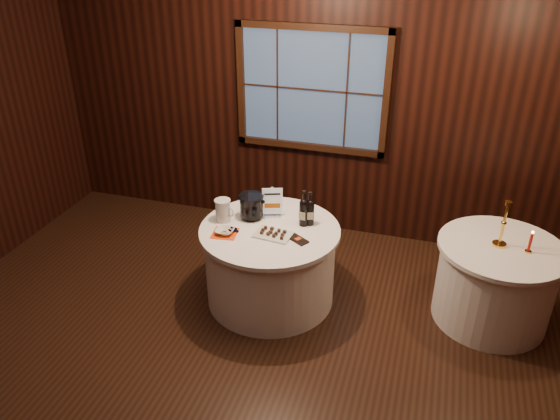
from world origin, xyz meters
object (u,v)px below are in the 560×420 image
(side_table, at_px, (494,282))
(chocolate_plate, at_px, (273,234))
(ice_bucket, at_px, (251,206))
(brass_candlestick, at_px, (502,230))
(main_table, at_px, (270,264))
(red_candle, at_px, (530,244))
(port_bottle_right, at_px, (310,210))
(cracker_bowl, at_px, (225,231))
(grape_bunch, at_px, (234,229))
(chocolate_box, at_px, (298,240))
(port_bottle_left, at_px, (304,210))
(sign_stand, at_px, (272,206))
(glass_pitcher, at_px, (223,210))

(side_table, height_order, chocolate_plate, chocolate_plate)
(side_table, height_order, ice_bucket, ice_bucket)
(brass_candlestick, bearing_deg, ice_bucket, -175.75)
(main_table, height_order, chocolate_plate, chocolate_plate)
(main_table, bearing_deg, red_candle, 6.73)
(main_table, xyz_separation_m, port_bottle_right, (0.32, 0.19, 0.52))
(cracker_bowl, xyz_separation_m, brass_candlestick, (2.32, 0.50, 0.13))
(main_table, xyz_separation_m, chocolate_plate, (0.07, -0.11, 0.40))
(grape_bunch, height_order, cracker_bowl, cracker_bowl)
(chocolate_plate, bearing_deg, port_bottle_right, 49.06)
(ice_bucket, height_order, chocolate_box, ice_bucket)
(chocolate_box, bearing_deg, port_bottle_left, 127.82)
(chocolate_box, bearing_deg, sign_stand, 167.45)
(chocolate_box, bearing_deg, main_table, -169.48)
(brass_candlestick, bearing_deg, chocolate_box, -165.70)
(side_table, height_order, chocolate_box, chocolate_box)
(sign_stand, height_order, red_candle, sign_stand)
(grape_bunch, distance_m, cracker_bowl, 0.09)
(chocolate_plate, height_order, cracker_bowl, chocolate_plate)
(sign_stand, bearing_deg, glass_pitcher, -171.20)
(main_table, height_order, cracker_bowl, cracker_bowl)
(main_table, bearing_deg, glass_pitcher, 177.91)
(side_table, distance_m, sign_stand, 2.11)
(chocolate_box, height_order, cracker_bowl, cracker_bowl)
(grape_bunch, distance_m, glass_pitcher, 0.24)
(ice_bucket, height_order, glass_pitcher, ice_bucket)
(side_table, bearing_deg, port_bottle_left, -175.18)
(side_table, relative_size, glass_pitcher, 5.07)
(port_bottle_right, distance_m, chocolate_box, 0.34)
(sign_stand, height_order, cracker_bowl, sign_stand)
(cracker_bowl, bearing_deg, glass_pitcher, 114.74)
(chocolate_box, relative_size, red_candle, 0.92)
(chocolate_plate, relative_size, cracker_bowl, 2.14)
(sign_stand, xyz_separation_m, port_bottle_left, (0.32, -0.08, 0.05))
(sign_stand, relative_size, grape_bunch, 1.84)
(port_bottle_left, bearing_deg, cracker_bowl, -143.09)
(main_table, distance_m, red_candle, 2.26)
(grape_bunch, relative_size, red_candle, 0.80)
(main_table, xyz_separation_m, cracker_bowl, (-0.35, -0.20, 0.41))
(main_table, bearing_deg, port_bottle_right, 29.74)
(side_table, height_order, port_bottle_right, port_bottle_right)
(side_table, bearing_deg, red_candle, -11.75)
(ice_bucket, height_order, cracker_bowl, ice_bucket)
(port_bottle_left, relative_size, ice_bucket, 1.47)
(main_table, relative_size, cracker_bowl, 7.93)
(chocolate_plate, bearing_deg, cracker_bowl, -167.98)
(red_candle, bearing_deg, glass_pitcher, -174.77)
(main_table, height_order, ice_bucket, ice_bucket)
(side_table, xyz_separation_m, sign_stand, (-2.05, -0.07, 0.49))
(brass_candlestick, bearing_deg, red_candle, -11.03)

